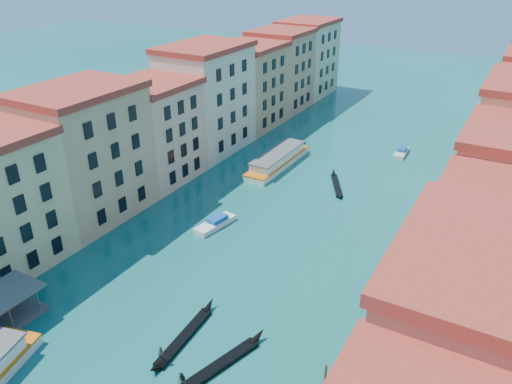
{
  "coord_description": "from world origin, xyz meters",
  "views": [
    {
      "loc": [
        29.56,
        -7.97,
        37.78
      ],
      "look_at": [
        -0.26,
        45.09,
        7.5
      ],
      "focal_mm": 35.0,
      "sensor_mm": 36.0,
      "label": 1
    }
  ],
  "objects": [
    {
      "name": "mooring_poles_right",
      "position": [
        19.1,
        28.8,
        1.3
      ],
      "size": [
        1.44,
        54.24,
        3.2
      ],
      "color": "brown",
      "rests_on": "ground"
    },
    {
      "name": "gondola_fore",
      "position": [
        2.92,
        23.75,
        0.42
      ],
      "size": [
        1.73,
        12.58,
        2.51
      ],
      "rotation": [
        0.0,
        0.0,
        0.06
      ],
      "color": "black",
      "rests_on": "ground"
    },
    {
      "name": "motorboat_far",
      "position": [
        9.44,
        87.45,
        0.5
      ],
      "size": [
        2.23,
        6.29,
        1.28
      ],
      "rotation": [
        0.0,
        0.0,
        0.05
      ],
      "color": "silver",
      "rests_on": "ground"
    },
    {
      "name": "gondola_right",
      "position": [
        8.25,
        21.75,
        0.51
      ],
      "size": [
        4.86,
        12.94,
        2.64
      ],
      "rotation": [
        0.0,
        0.0,
        -0.3
      ],
      "color": "black",
      "rests_on": "ground"
    },
    {
      "name": "left_bank_palazzos",
      "position": [
        -26.0,
        64.68,
        9.71
      ],
      "size": [
        12.8,
        128.4,
        21.0
      ],
      "color": "beige",
      "rests_on": "ground"
    },
    {
      "name": "vaporetto_far",
      "position": [
        -9.61,
        70.15,
        1.26
      ],
      "size": [
        4.43,
        18.86,
        2.8
      ],
      "rotation": [
        0.0,
        0.0,
        -0.01
      ],
      "color": "white",
      "rests_on": "ground"
    },
    {
      "name": "motorboat_mid",
      "position": [
        -7.27,
        45.27,
        0.57
      ],
      "size": [
        3.39,
        7.31,
        1.46
      ],
      "rotation": [
        0.0,
        0.0,
        -0.17
      ],
      "color": "silver",
      "rests_on": "ground"
    },
    {
      "name": "gondola_far",
      "position": [
        3.45,
        67.08,
        0.33
      ],
      "size": [
        6.04,
        10.46,
        1.61
      ],
      "rotation": [
        0.0,
        0.0,
        0.48
      ],
      "color": "black",
      "rests_on": "ground"
    },
    {
      "name": "quay",
      "position": [
        22.0,
        65.0,
        0.5
      ],
      "size": [
        4.0,
        140.0,
        1.0
      ],
      "primitive_type": "cube",
      "color": "#A09881",
      "rests_on": "ground"
    }
  ]
}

